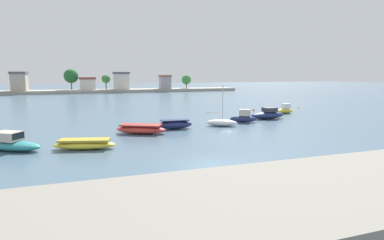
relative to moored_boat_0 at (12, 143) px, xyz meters
name	(u,v)px	position (x,y,z in m)	size (l,w,h in m)	color
ground_plane	(206,165)	(14.14, -9.32, -0.59)	(400.00, 400.00, 0.00)	#476075
seawall_embankment	(285,208)	(14.14, -18.60, 0.23)	(60.59, 7.65, 1.65)	gray
moored_boat_0	(12,143)	(0.00, 0.00, 0.00)	(5.57, 4.43, 1.59)	teal
moored_boat_1	(85,144)	(5.89, -1.52, -0.18)	(5.54, 2.88, 0.88)	yellow
moored_boat_2	(141,129)	(11.66, 3.89, -0.11)	(5.81, 4.26, 1.01)	#C63833
moored_boat_3	(175,124)	(15.92, 5.46, -0.06)	(4.25, 1.68, 1.10)	navy
moored_boat_4	(222,122)	(22.00, 5.52, -0.14)	(4.07, 3.08, 5.19)	white
moored_boat_5	(243,118)	(26.04, 7.35, 0.04)	(3.63, 2.65, 1.76)	navy
moored_boat_6	(268,114)	(30.91, 9.09, 0.04)	(5.57, 2.18, 1.64)	navy
moored_boat_7	(284,110)	(36.97, 13.68, -0.05)	(3.76, 1.55, 1.59)	yellow
mooring_buoy_0	(299,107)	(44.32, 19.42, -0.47)	(0.25, 0.25, 0.25)	yellow
mooring_buoy_1	(254,110)	(33.82, 18.15, -0.41)	(0.37, 0.37, 0.37)	orange
distant_shoreline	(106,87)	(12.31, 83.22, 1.47)	(92.56, 9.37, 8.16)	#9E998C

